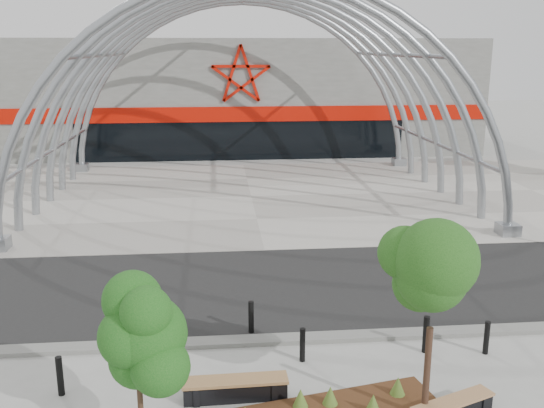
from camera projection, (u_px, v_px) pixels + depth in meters
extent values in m
plane|color=#979792|center=(286.00, 337.00, 16.02)|extent=(140.00, 140.00, 0.00)
cube|color=black|center=(273.00, 286.00, 19.39)|extent=(140.00, 7.00, 0.02)
cube|color=#9A958C|center=(251.00, 197.00, 30.95)|extent=(60.00, 17.00, 0.04)
cube|color=#62625D|center=(287.00, 339.00, 15.77)|extent=(60.00, 0.50, 0.12)
cube|color=slate|center=(237.00, 92.00, 47.30)|extent=(34.00, 15.00, 8.00)
cube|color=black|center=(242.00, 141.00, 40.80)|extent=(22.00, 0.25, 2.60)
cube|color=#BD0F02|center=(241.00, 114.00, 40.35)|extent=(34.00, 0.30, 1.00)
torus|color=gray|center=(263.00, 243.00, 23.73)|extent=(20.36, 0.36, 20.36)
torus|color=gray|center=(258.00, 225.00, 26.14)|extent=(20.36, 0.36, 20.36)
torus|color=gray|center=(254.00, 210.00, 28.55)|extent=(20.36, 0.36, 20.36)
torus|color=gray|center=(251.00, 197.00, 30.96)|extent=(20.36, 0.36, 20.36)
torus|color=gray|center=(248.00, 186.00, 33.37)|extent=(20.36, 0.36, 20.36)
torus|color=gray|center=(246.00, 177.00, 35.78)|extent=(20.36, 0.36, 20.36)
torus|color=gray|center=(244.00, 169.00, 38.19)|extent=(20.36, 0.36, 20.36)
cylinder|color=gray|center=(438.00, 144.00, 31.18)|extent=(0.20, 15.00, 0.20)
cylinder|color=gray|center=(393.00, 55.00, 29.82)|extent=(0.20, 15.00, 0.20)
cylinder|color=gray|center=(100.00, 55.00, 28.55)|extent=(0.20, 15.00, 0.20)
cylinder|color=gray|center=(53.00, 150.00, 29.44)|extent=(0.20, 15.00, 0.20)
cube|color=gray|center=(82.00, 167.00, 37.23)|extent=(0.80, 0.80, 0.50)
cube|color=gray|center=(508.00, 230.00, 24.57)|extent=(0.80, 0.80, 0.50)
cube|color=gray|center=(399.00, 162.00, 39.02)|extent=(0.80, 0.80, 0.50)
cone|color=#547328|center=(330.00, 395.00, 12.81)|extent=(0.33, 0.33, 0.41)
cone|color=#547328|center=(373.00, 403.00, 12.51)|extent=(0.33, 0.33, 0.41)
cone|color=#547328|center=(300.00, 398.00, 12.71)|extent=(0.33, 0.33, 0.41)
cone|color=#547328|center=(398.00, 386.00, 13.17)|extent=(0.33, 0.33, 0.41)
ellipsoid|color=#0D4610|center=(136.00, 335.00, 10.89)|extent=(1.46, 1.46, 1.86)
cylinder|color=black|center=(427.00, 375.00, 12.19)|extent=(0.14, 0.14, 2.07)
ellipsoid|color=#174310|center=(433.00, 288.00, 11.72)|extent=(1.71, 1.71, 2.26)
cube|color=black|center=(235.00, 391.00, 13.15)|extent=(2.24, 0.47, 0.38)
cube|color=black|center=(197.00, 392.00, 13.05)|extent=(0.14, 0.49, 0.45)
cube|color=black|center=(274.00, 387.00, 13.24)|extent=(0.14, 0.49, 0.45)
cube|color=brown|center=(235.00, 380.00, 13.09)|extent=(2.30, 0.55, 0.07)
cube|color=black|center=(478.00, 401.00, 12.80)|extent=(0.26, 0.43, 0.38)
cube|color=#996549|center=(453.00, 401.00, 12.44)|extent=(1.95, 1.11, 0.06)
cylinder|color=black|center=(60.00, 376.00, 13.24)|extent=(0.15, 0.15, 0.92)
cylinder|color=black|center=(251.00, 317.00, 16.12)|extent=(0.14, 0.14, 0.91)
cylinder|color=black|center=(302.00, 345.00, 14.68)|extent=(0.14, 0.14, 0.86)
cylinder|color=black|center=(426.00, 334.00, 15.10)|extent=(0.15, 0.15, 0.97)
cylinder|color=black|center=(487.00, 338.00, 15.04)|extent=(0.14, 0.14, 0.86)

